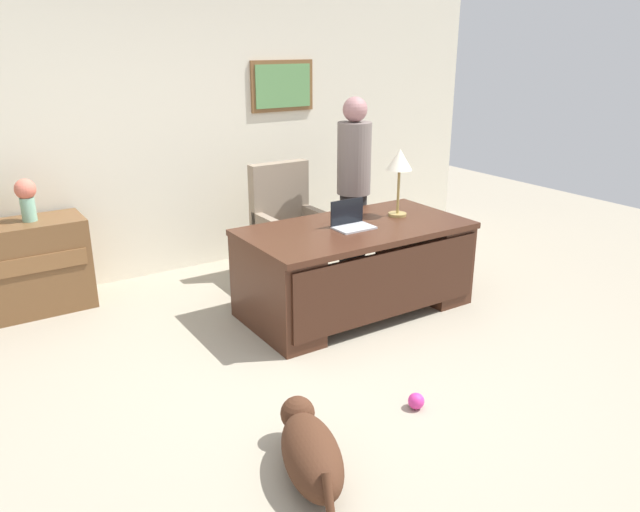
# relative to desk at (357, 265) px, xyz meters

# --- Properties ---
(ground_plane) EXTENTS (12.00, 12.00, 0.00)m
(ground_plane) POSITION_rel_desk_xyz_m (-0.69, -0.73, -0.41)
(ground_plane) COLOR #9E937F
(back_wall) EXTENTS (7.00, 0.16, 2.70)m
(back_wall) POSITION_rel_desk_xyz_m (-0.69, 1.87, 0.94)
(back_wall) COLOR beige
(back_wall) RESTS_ON ground_plane
(desk) EXTENTS (1.90, 1.00, 0.75)m
(desk) POSITION_rel_desk_xyz_m (0.00, 0.00, 0.00)
(desk) COLOR #422316
(desk) RESTS_ON ground_plane
(armchair) EXTENTS (0.60, 0.59, 1.12)m
(armchair) POSITION_rel_desk_xyz_m (-0.11, 0.97, 0.08)
(armchair) COLOR gray
(armchair) RESTS_ON ground_plane
(person_standing) EXTENTS (0.32, 0.32, 1.73)m
(person_standing) POSITION_rel_desk_xyz_m (0.48, 0.72, 0.49)
(person_standing) COLOR #262323
(person_standing) RESTS_ON ground_plane
(dog_lying) EXTENTS (0.50, 0.82, 0.30)m
(dog_lying) POSITION_rel_desk_xyz_m (-1.48, -1.60, -0.26)
(dog_lying) COLOR #472819
(dog_lying) RESTS_ON ground_plane
(laptop) EXTENTS (0.32, 0.22, 0.22)m
(laptop) POSITION_rel_desk_xyz_m (-0.05, 0.02, 0.40)
(laptop) COLOR #B2B5BA
(laptop) RESTS_ON desk
(desk_lamp) EXTENTS (0.22, 0.22, 0.59)m
(desk_lamp) POSITION_rel_desk_xyz_m (0.50, 0.09, 0.80)
(desk_lamp) COLOR #9E8447
(desk_lamp) RESTS_ON desk
(vase_with_flowers) EXTENTS (0.17, 0.17, 0.36)m
(vase_with_flowers) POSITION_rel_desk_xyz_m (-2.27, 1.52, 0.59)
(vase_with_flowers) COLOR #88C2A5
(vase_with_flowers) RESTS_ON credenza
(dog_toy_ball) EXTENTS (0.10, 0.10, 0.10)m
(dog_toy_ball) POSITION_rel_desk_xyz_m (-0.57, -1.43, -0.36)
(dog_toy_ball) COLOR #D8338C
(dog_toy_ball) RESTS_ON ground_plane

